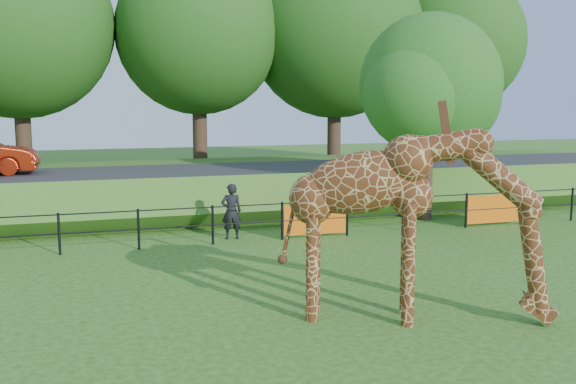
# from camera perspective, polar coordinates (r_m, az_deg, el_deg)

# --- Properties ---
(ground) EXTENTS (90.00, 90.00, 0.00)m
(ground) POSITION_cam_1_polar(r_m,az_deg,el_deg) (10.50, 1.59, -14.04)
(ground) COLOR #255415
(ground) RESTS_ON ground
(giraffe) EXTENTS (4.85, 2.85, 3.51)m
(giraffe) POSITION_cam_1_polar(r_m,az_deg,el_deg) (11.67, 11.42, -2.91)
(giraffe) COLOR #532711
(giraffe) RESTS_ON ground
(perimeter_fence) EXTENTS (28.07, 0.10, 1.10)m
(perimeter_fence) POSITION_cam_1_polar(r_m,az_deg,el_deg) (17.81, -6.71, -2.93)
(perimeter_fence) COLOR black
(perimeter_fence) RESTS_ON ground
(embankment) EXTENTS (40.00, 9.00, 1.30)m
(embankment) POSITION_cam_1_polar(r_m,az_deg,el_deg) (25.11, -9.84, 0.48)
(embankment) COLOR #255415
(embankment) RESTS_ON ground
(road) EXTENTS (40.00, 5.00, 0.12)m
(road) POSITION_cam_1_polar(r_m,az_deg,el_deg) (23.55, -9.41, 1.73)
(road) COLOR #28282A
(road) RESTS_ON embankment
(visitor) EXTENTS (0.61, 0.43, 1.61)m
(visitor) POSITION_cam_1_polar(r_m,az_deg,el_deg) (18.44, -5.05, -1.72)
(visitor) COLOR black
(visitor) RESTS_ON ground
(tree_east) EXTENTS (5.40, 4.71, 6.76)m
(tree_east) POSITION_cam_1_polar(r_m,az_deg,el_deg) (21.67, 12.68, 8.83)
(tree_east) COLOR #2E2015
(tree_east) RESTS_ON ground
(bg_tree_line) EXTENTS (37.30, 8.80, 11.82)m
(bg_tree_line) POSITION_cam_1_polar(r_m,az_deg,el_deg) (31.76, -8.21, 13.95)
(bg_tree_line) COLOR #2E2015
(bg_tree_line) RESTS_ON ground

